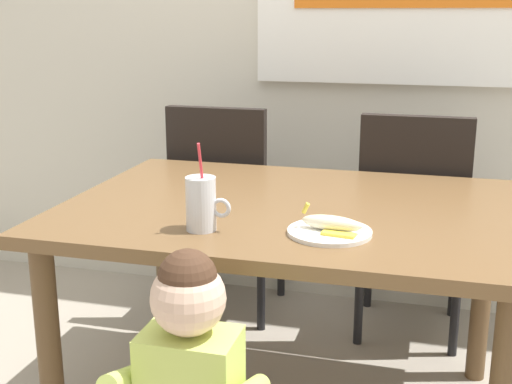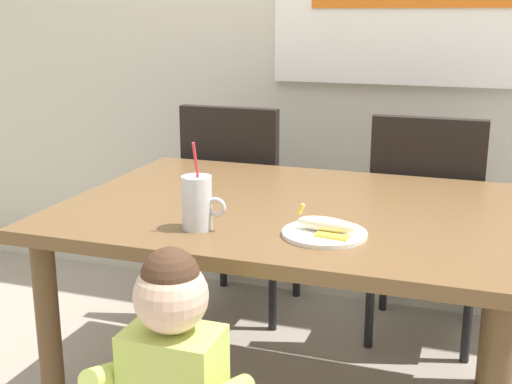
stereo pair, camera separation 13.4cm
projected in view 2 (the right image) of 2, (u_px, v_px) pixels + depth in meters
dining_table at (293, 233)px, 2.13m from camera, size 1.41×1.02×0.75m
dining_chair_left at (239, 199)px, 2.95m from camera, size 0.44×0.45×0.96m
dining_chair_right at (426, 218)px, 2.68m from camera, size 0.44×0.44×0.96m
toddler_standing at (173, 376)px, 1.55m from camera, size 0.33×0.24×0.84m
milk_cup at (197, 206)px, 1.86m from camera, size 0.13×0.08×0.25m
snack_plate at (324, 234)px, 1.82m from camera, size 0.23×0.23×0.01m
peeled_banana at (327, 225)px, 1.81m from camera, size 0.17×0.12×0.07m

